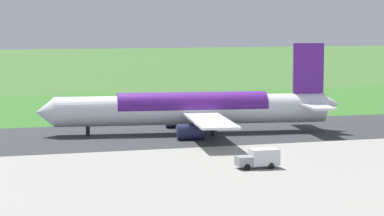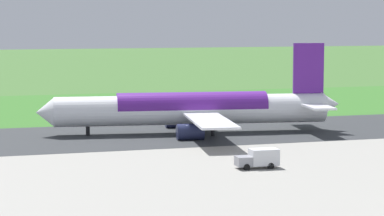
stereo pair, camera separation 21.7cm
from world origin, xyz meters
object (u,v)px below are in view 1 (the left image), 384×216
no_stopping_sign (221,100)px  airliner_main (194,109)px  traffic_cone_orange (194,107)px  service_truck_fuel (259,158)px

no_stopping_sign → airliner_main: bearing=65.4°
traffic_cone_orange → no_stopping_sign: bearing=-155.9°
service_truck_fuel → traffic_cone_orange: size_ratio=10.64×
airliner_main → traffic_cone_orange: airliner_main is taller
airliner_main → no_stopping_sign: bearing=-114.6°
airliner_main → traffic_cone_orange: (-11.07, -37.49, -4.08)m
no_stopping_sign → traffic_cone_orange: 8.48m
service_truck_fuel → no_stopping_sign: size_ratio=2.39×
traffic_cone_orange → service_truck_fuel: bearing=80.5°
no_stopping_sign → traffic_cone_orange: bearing=24.1°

